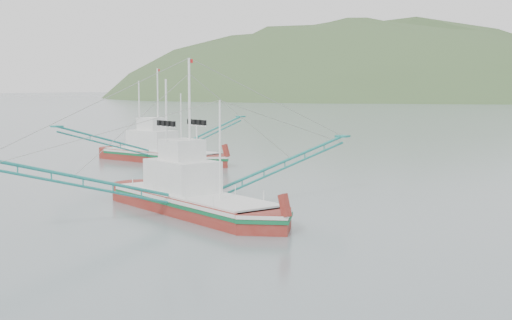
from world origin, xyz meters
The scene contains 4 objects.
ground centered at (0.00, 0.00, 0.00)m, with size 1200.00×1200.00×0.00m, color slate.
main_boat centered at (-2.49, 2.69, 2.01)m, with size 14.70×25.11×10.42m.
bg_boat_left centered at (-24.88, 23.55, 1.44)m, with size 14.47×25.91×10.49m.
headland_left centered at (-180.00, 360.00, 0.00)m, with size 448.00×308.00×210.00m, color #39542B.
Camera 1 is at (26.42, -30.97, 7.99)m, focal length 50.00 mm.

